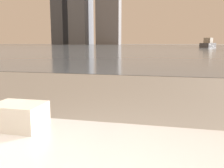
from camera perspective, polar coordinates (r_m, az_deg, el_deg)
The scene contains 4 objects.
towel_stack at distance 1.28m, azimuth -20.65°, elevation -6.80°, with size 0.24×0.18×0.12m.
harbor_water at distance 62.11m, azimuth 12.53°, elevation 8.38°, with size 180.00×110.00×0.01m.
harbor_boat_1 at distance 50.14m, azimuth 21.10°, elevation 8.50°, with size 3.49×5.05×1.80m.
skyline_tower_1 at distance 126.94m, azimuth -7.11°, elevation 17.79°, with size 8.21×13.73×38.95m.
Camera 1 is at (0.69, -0.10, 0.94)m, focal length 40.00 mm.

